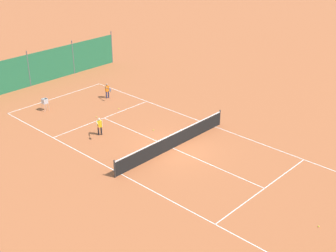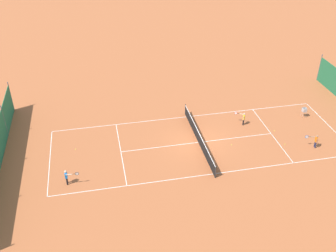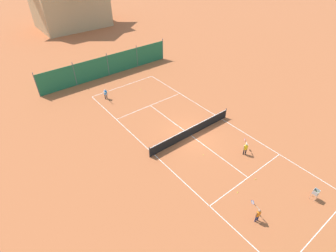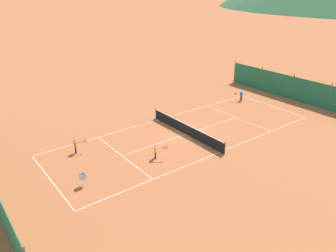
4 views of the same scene
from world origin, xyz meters
name	(u,v)px [view 1 (image 1 of 4)]	position (x,y,z in m)	size (l,w,h in m)	color
ground_plane	(173,148)	(0.00, 0.00, 0.00)	(600.00, 600.00, 0.00)	#B25B33
court_line_markings	(173,148)	(0.00, 0.00, 0.00)	(8.25, 23.85, 0.01)	white
tennis_net	(173,141)	(0.00, 0.00, 0.50)	(9.18, 0.08, 1.06)	#2D2D2D
windscreen_fence_near	(29,71)	(0.00, -15.50, 1.31)	(17.28, 0.08, 2.90)	#236B42
player_near_baseline	(107,90)	(-2.54, -8.98, 0.68)	(0.54, 0.94, 1.15)	#23284C
player_far_baseline	(99,125)	(1.86, -4.53, 0.68)	(0.80, 0.82, 1.17)	black
tennis_ball_near_corner	(96,117)	(0.28, -6.86, 0.03)	(0.07, 0.07, 0.07)	#CCE033
tennis_ball_mid_court	(319,226)	(1.06, 9.92, 0.03)	(0.07, 0.07, 0.07)	#CCE033
tennis_ball_far_corner	(119,109)	(-1.73, -6.83, 0.03)	(0.07, 0.07, 0.07)	#CCE033
tennis_ball_by_net_right	(153,130)	(-0.93, -2.54, 0.03)	(0.07, 0.07, 0.07)	#CCE033
ball_hopper	(45,102)	(1.97, -10.40, 0.65)	(0.36, 0.36, 0.89)	#B7B7BC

